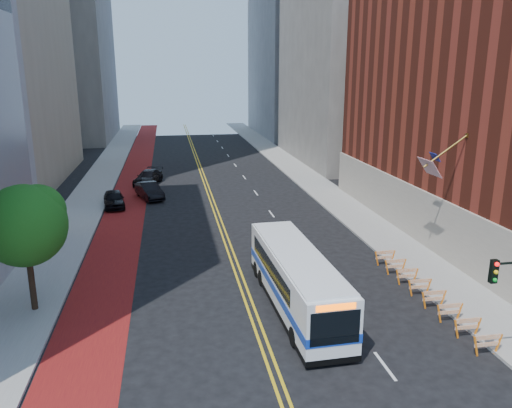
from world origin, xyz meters
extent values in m
plane|color=black|center=(0.00, 0.00, 0.00)|extent=(160.00, 160.00, 0.00)
cube|color=gray|center=(-12.00, 30.00, 0.07)|extent=(4.00, 140.00, 0.15)
cube|color=gray|center=(12.00, 30.00, 0.07)|extent=(4.00, 140.00, 0.15)
cube|color=maroon|center=(-8.10, 30.00, 0.00)|extent=(3.60, 140.00, 0.01)
cube|color=gold|center=(-0.18, 30.00, 0.00)|extent=(0.14, 140.00, 0.01)
cube|color=gold|center=(0.18, 30.00, 0.00)|extent=(0.14, 140.00, 0.01)
cube|color=silver|center=(4.80, -2.00, 0.01)|extent=(0.14, 2.20, 0.01)
cube|color=silver|center=(4.80, 6.00, 0.01)|extent=(0.14, 2.20, 0.01)
cube|color=silver|center=(4.80, 14.00, 0.01)|extent=(0.14, 2.20, 0.01)
cube|color=silver|center=(4.80, 22.00, 0.01)|extent=(0.14, 2.20, 0.01)
cube|color=silver|center=(4.80, 30.00, 0.01)|extent=(0.14, 2.20, 0.01)
cube|color=silver|center=(4.80, 38.00, 0.01)|extent=(0.14, 2.20, 0.01)
cube|color=silver|center=(4.80, 46.00, 0.01)|extent=(0.14, 2.20, 0.01)
cube|color=silver|center=(4.80, 54.00, 0.01)|extent=(0.14, 2.20, 0.01)
cube|color=silver|center=(4.80, 62.00, 0.01)|extent=(0.14, 2.20, 0.01)
cube|color=silver|center=(4.80, 70.00, 0.01)|extent=(0.14, 2.20, 0.01)
cube|color=silver|center=(4.80, 78.00, 0.01)|extent=(0.14, 2.20, 0.01)
cube|color=silver|center=(4.80, 86.00, 0.01)|extent=(0.14, 2.20, 0.01)
cube|color=#9E9384|center=(14.05, 12.00, 2.00)|extent=(0.50, 36.00, 4.00)
cube|color=black|center=(14.15, 6.00, 1.10)|extent=(0.35, 2.80, 2.20)
cube|color=black|center=(14.15, 13.00, 1.10)|extent=(0.35, 2.80, 2.20)
cube|color=black|center=(14.15, 20.00, 1.10)|extent=(0.35, 2.80, 2.20)
cube|color=#A57F33|center=(14.05, 8.00, 8.50)|extent=(0.25, 0.25, 0.25)
cylinder|color=#A57F33|center=(12.70, 8.00, 7.60)|extent=(2.85, 0.12, 2.05)
cube|color=#B21419|center=(11.70, 8.00, 6.60)|extent=(0.75, 1.90, 1.05)
cube|color=navy|center=(12.25, 8.45, 7.15)|extent=(0.39, 0.85, 0.52)
cube|color=slate|center=(23.00, 48.00, 20.00)|extent=(18.00, 26.00, 40.00)
cube|color=orange|center=(9.05, -2.00, 0.50)|extent=(0.32, 0.06, 0.99)
cube|color=orange|center=(10.15, -2.00, 0.50)|extent=(0.32, 0.06, 0.99)
cube|color=orange|center=(9.60, -2.00, 0.90)|extent=(1.25, 0.05, 0.22)
cube|color=orange|center=(9.60, -2.00, 0.55)|extent=(1.25, 0.05, 0.18)
cube|color=orange|center=(9.05, -0.45, 0.50)|extent=(0.32, 0.06, 0.99)
cube|color=orange|center=(10.15, -0.45, 0.50)|extent=(0.32, 0.06, 0.99)
cube|color=orange|center=(9.60, -0.45, 0.90)|extent=(1.25, 0.05, 0.22)
cube|color=orange|center=(9.60, -0.45, 0.55)|extent=(1.25, 0.05, 0.18)
cube|color=orange|center=(9.05, 1.10, 0.50)|extent=(0.32, 0.06, 0.99)
cube|color=orange|center=(10.15, 1.10, 0.50)|extent=(0.32, 0.06, 0.99)
cube|color=orange|center=(9.60, 1.10, 0.90)|extent=(1.25, 0.05, 0.22)
cube|color=orange|center=(9.60, 1.10, 0.55)|extent=(1.25, 0.05, 0.18)
cube|color=orange|center=(9.05, 2.65, 0.50)|extent=(0.32, 0.06, 0.99)
cube|color=orange|center=(10.15, 2.65, 0.50)|extent=(0.32, 0.06, 0.99)
cube|color=orange|center=(9.60, 2.65, 0.90)|extent=(1.25, 0.05, 0.22)
cube|color=orange|center=(9.60, 2.65, 0.55)|extent=(1.25, 0.05, 0.18)
cube|color=orange|center=(9.05, 4.20, 0.50)|extent=(0.32, 0.06, 0.99)
cube|color=orange|center=(10.15, 4.20, 0.50)|extent=(0.32, 0.06, 0.99)
cube|color=orange|center=(9.60, 4.20, 0.90)|extent=(1.25, 0.05, 0.22)
cube|color=orange|center=(9.60, 4.20, 0.55)|extent=(1.25, 0.05, 0.18)
cube|color=orange|center=(9.05, 5.75, 0.50)|extent=(0.32, 0.06, 0.99)
cube|color=orange|center=(10.15, 5.75, 0.50)|extent=(0.32, 0.06, 0.99)
cube|color=orange|center=(9.60, 5.75, 0.90)|extent=(1.25, 0.05, 0.22)
cube|color=orange|center=(9.60, 5.75, 0.55)|extent=(1.25, 0.05, 0.18)
cube|color=orange|center=(9.05, 7.30, 0.50)|extent=(0.32, 0.06, 0.99)
cube|color=orange|center=(10.15, 7.30, 0.50)|extent=(0.32, 0.06, 0.99)
cube|color=orange|center=(9.60, 7.30, 0.90)|extent=(1.25, 0.05, 0.22)
cube|color=orange|center=(9.60, 7.30, 0.55)|extent=(1.25, 0.05, 0.18)
cube|color=orange|center=(9.05, 8.85, 0.50)|extent=(0.32, 0.06, 0.99)
cube|color=orange|center=(10.15, 8.85, 0.50)|extent=(0.32, 0.06, 0.99)
cube|color=orange|center=(9.60, 8.85, 0.90)|extent=(1.25, 0.05, 0.22)
cube|color=orange|center=(9.60, 8.85, 0.55)|extent=(1.25, 0.05, 0.18)
cylinder|color=black|center=(-11.30, 6.00, 1.75)|extent=(0.32, 0.32, 3.20)
sphere|color=#194D10|center=(-11.30, 6.00, 4.75)|extent=(4.20, 4.20, 4.20)
sphere|color=#194D10|center=(-10.70, 6.40, 5.35)|extent=(2.80, 2.80, 2.80)
sphere|color=#194D10|center=(-11.80, 5.70, 5.15)|extent=(2.40, 2.40, 2.40)
cube|color=black|center=(8.30, -3.50, 4.75)|extent=(0.28, 0.22, 0.95)
sphere|color=red|center=(8.30, -3.64, 5.10)|extent=(0.18, 0.18, 0.18)
sphere|color=yellow|center=(8.30, -3.64, 4.77)|extent=(0.18, 0.18, 0.18)
sphere|color=#0CA526|center=(8.30, -3.64, 4.44)|extent=(0.18, 0.18, 0.18)
cube|color=white|center=(2.36, 3.95, 1.70)|extent=(2.85, 11.58, 2.73)
cube|color=#1235A9|center=(2.36, 3.95, 1.29)|extent=(2.89, 11.62, 0.43)
cube|color=black|center=(2.34, 4.72, 2.16)|extent=(2.79, 8.13, 0.91)
cube|color=black|center=(2.54, -1.77, 1.92)|extent=(2.20, 0.16, 1.53)
cube|color=black|center=(2.18, 9.67, 2.11)|extent=(2.00, 0.16, 0.96)
cube|color=#FF5905|center=(2.54, -1.78, 2.88)|extent=(1.75, 0.13, 0.29)
cube|color=white|center=(2.36, 3.95, 3.12)|extent=(2.71, 11.00, 0.12)
cube|color=black|center=(2.36, 3.95, 0.34)|extent=(2.88, 11.61, 0.29)
cylinder|color=black|center=(1.35, 0.23, 0.48)|extent=(0.32, 0.97, 0.96)
cylinder|color=black|center=(3.61, 0.30, 0.48)|extent=(0.32, 0.97, 0.96)
cylinder|color=black|center=(1.13, 7.13, 0.48)|extent=(0.32, 0.97, 0.96)
cylinder|color=black|center=(3.39, 7.20, 0.48)|extent=(0.32, 0.97, 0.96)
cylinder|color=black|center=(1.09, 8.51, 0.48)|extent=(0.32, 0.97, 0.96)
cylinder|color=black|center=(3.35, 8.58, 0.48)|extent=(0.32, 0.97, 0.96)
imported|color=black|center=(-9.19, 26.83, 0.77)|extent=(2.43, 4.72, 1.54)
imported|color=black|center=(-6.02, 29.52, 0.80)|extent=(3.17, 5.12, 1.59)
imported|color=black|center=(-6.35, 36.22, 0.77)|extent=(3.67, 5.70, 1.54)
camera|label=1|loc=(-3.98, -19.68, 12.31)|focal=35.00mm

